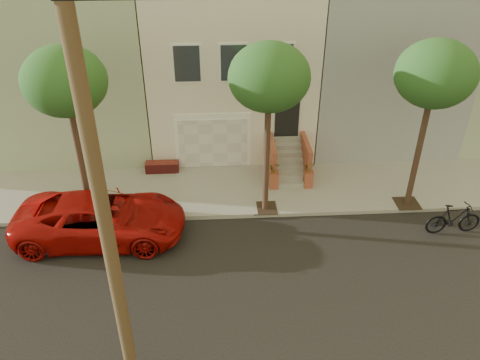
{
  "coord_description": "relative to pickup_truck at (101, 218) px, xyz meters",
  "views": [
    {
      "loc": [
        -0.8,
        -10.77,
        10.44
      ],
      "look_at": [
        0.0,
        3.0,
        1.99
      ],
      "focal_mm": 35.43,
      "sensor_mm": 36.0,
      "label": 1
    }
  ],
  "objects": [
    {
      "name": "house_row",
      "position": [
        4.83,
        8.49,
        2.84
      ],
      "size": [
        33.1,
        11.7,
        7.0
      ],
      "color": "beige",
      "rests_on": "sidewalk"
    },
    {
      "name": "motorcycle",
      "position": [
        12.31,
        -0.47,
        -0.2
      ],
      "size": [
        2.02,
        0.64,
        1.2
      ],
      "primitive_type": "imported",
      "rotation": [
        0.0,
        0.0,
        1.61
      ],
      "color": "black",
      "rests_on": "ground"
    },
    {
      "name": "tree_right",
      "position": [
        11.33,
        1.21,
        4.45
      ],
      "size": [
        2.7,
        2.57,
        6.3
      ],
      "color": "#2D2116",
      "rests_on": "sidewalk"
    },
    {
      "name": "ground",
      "position": [
        4.83,
        -2.69,
        -0.8
      ],
      "size": [
        90.0,
        90.0,
        0.0
      ],
      "primitive_type": "plane",
      "color": "black",
      "rests_on": "ground"
    },
    {
      "name": "tree_left",
      "position": [
        -0.67,
        1.21,
        4.45
      ],
      "size": [
        2.7,
        2.57,
        6.3
      ],
      "color": "#2D2116",
      "rests_on": "sidewalk"
    },
    {
      "name": "tree_mid",
      "position": [
        5.83,
        1.21,
        4.45
      ],
      "size": [
        2.7,
        2.57,
        6.3
      ],
      "color": "#2D2116",
      "rests_on": "sidewalk"
    },
    {
      "name": "sidewalk",
      "position": [
        4.83,
        2.66,
        -0.73
      ],
      "size": [
        40.0,
        3.7,
        0.15
      ],
      "primitive_type": "cube",
      "color": "#9A968C",
      "rests_on": "ground"
    },
    {
      "name": "pickup_truck",
      "position": [
        0.0,
        0.0,
        0.0
      ],
      "size": [
        5.84,
        2.81,
        1.6
      ],
      "primitive_type": "imported",
      "rotation": [
        0.0,
        0.0,
        1.54
      ],
      "color": "#A30C0A",
      "rests_on": "ground"
    }
  ]
}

